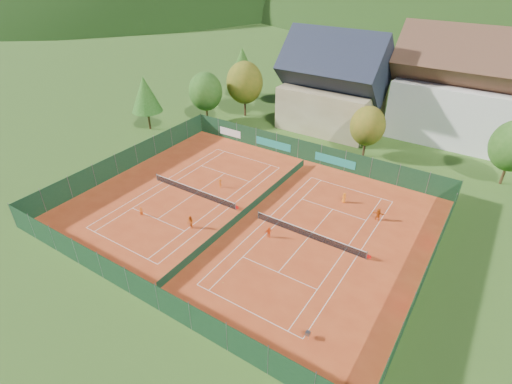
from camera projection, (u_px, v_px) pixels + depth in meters
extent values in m
plane|color=#2E531A|center=(247.00, 214.00, 46.46)|extent=(600.00, 600.00, 0.00)
cube|color=#B73E1A|center=(247.00, 214.00, 46.45)|extent=(40.00, 32.00, 0.01)
cube|color=white|center=(247.00, 158.00, 58.61)|extent=(10.97, 0.06, 0.00)
cube|color=white|center=(120.00, 245.00, 41.69)|extent=(10.97, 0.06, 0.00)
cube|color=white|center=(162.00, 182.00, 52.69)|extent=(0.06, 23.77, 0.00)
cube|color=white|center=(229.00, 207.00, 47.61)|extent=(0.06, 23.77, 0.00)
cube|color=white|center=(170.00, 185.00, 52.06)|extent=(0.06, 23.77, 0.00)
cube|color=white|center=(220.00, 204.00, 48.25)|extent=(0.06, 23.77, 0.00)
cube|color=white|center=(225.00, 173.00, 54.71)|extent=(8.23, 0.06, 0.00)
cube|color=white|center=(157.00, 219.00, 45.59)|extent=(8.23, 0.06, 0.00)
cube|color=white|center=(194.00, 194.00, 50.15)|extent=(0.06, 12.80, 0.00)
cube|color=white|center=(350.00, 189.00, 51.21)|extent=(10.97, 0.06, 0.00)
cube|color=white|center=(246.00, 310.00, 34.28)|extent=(10.97, 0.06, 0.00)
cube|color=white|center=(265.00, 221.00, 45.28)|extent=(0.06, 23.77, 0.00)
cube|color=white|center=(357.00, 256.00, 40.20)|extent=(0.06, 23.77, 0.00)
cube|color=white|center=(275.00, 225.00, 44.65)|extent=(0.06, 23.77, 0.00)
cube|color=white|center=(344.00, 251.00, 40.84)|extent=(0.06, 23.77, 0.00)
cube|color=white|center=(333.00, 209.00, 47.30)|extent=(8.23, 0.06, 0.00)
cube|color=white|center=(278.00, 272.00, 38.19)|extent=(8.23, 0.06, 0.00)
cube|color=white|center=(308.00, 237.00, 42.74)|extent=(0.06, 12.80, 0.00)
cylinder|color=#59595B|center=(157.00, 177.00, 52.85)|extent=(0.10, 0.10, 1.02)
cylinder|color=#59595B|center=(235.00, 206.00, 46.93)|extent=(0.10, 0.10, 1.02)
cube|color=black|center=(194.00, 191.00, 49.92)|extent=(12.80, 0.02, 0.86)
cube|color=white|center=(194.00, 188.00, 49.69)|extent=(12.80, 0.04, 0.06)
cube|color=red|center=(237.00, 207.00, 46.84)|extent=(0.40, 0.04, 0.40)
cylinder|color=#59595B|center=(258.00, 215.00, 45.44)|extent=(0.10, 0.10, 1.02)
cylinder|color=#59595B|center=(367.00, 255.00, 39.52)|extent=(0.10, 0.10, 1.02)
cube|color=black|center=(309.00, 234.00, 42.51)|extent=(12.80, 0.02, 0.86)
cube|color=white|center=(309.00, 231.00, 42.28)|extent=(12.80, 0.04, 0.06)
cube|color=red|center=(369.00, 257.00, 39.43)|extent=(0.40, 0.04, 0.40)
cube|color=#133620|center=(247.00, 211.00, 46.19)|extent=(0.03, 28.80, 1.00)
cube|color=#13351C|center=(309.00, 152.00, 57.05)|extent=(40.00, 0.04, 3.00)
cube|color=teal|center=(273.00, 144.00, 59.95)|extent=(6.00, 0.03, 1.20)
cube|color=teal|center=(335.00, 161.00, 55.32)|extent=(6.00, 0.03, 1.20)
cube|color=silver|center=(230.00, 132.00, 63.65)|extent=(4.00, 0.03, 1.20)
cube|color=#12331A|center=(142.00, 289.00, 34.27)|extent=(40.00, 0.04, 3.00)
cube|color=#153B21|center=(127.00, 160.00, 54.92)|extent=(0.04, 32.00, 3.00)
cube|color=#153B1C|center=(427.00, 269.00, 36.40)|extent=(0.04, 32.00, 3.00)
cube|color=#B21414|center=(415.00, 299.00, 33.74)|extent=(0.03, 3.00, 1.20)
cube|color=#B21414|center=(440.00, 237.00, 40.86)|extent=(0.03, 3.00, 1.20)
cube|color=#C2B389|center=(331.00, 106.00, 67.36)|extent=(15.00, 12.00, 7.00)
cube|color=#1E2333|center=(335.00, 67.00, 63.93)|extent=(16.20, 12.00, 12.00)
cube|color=silver|center=(460.00, 112.00, 62.30)|extent=(20.00, 11.00, 9.00)
cube|color=brown|center=(474.00, 65.00, 58.48)|extent=(21.60, 11.00, 11.00)
cylinder|color=#49341A|center=(207.00, 114.00, 70.14)|extent=(0.36, 0.36, 2.80)
ellipsoid|color=#295B1A|center=(205.00, 91.00, 68.03)|extent=(5.72, 5.72, 6.58)
cylinder|color=#482A19|center=(245.00, 107.00, 72.47)|extent=(0.36, 0.36, 3.15)
ellipsoid|color=olive|center=(245.00, 83.00, 70.09)|extent=(6.44, 6.44, 7.40)
cylinder|color=#4C341B|center=(243.00, 89.00, 80.85)|extent=(0.36, 0.36, 3.50)
cone|color=#285A19|center=(242.00, 64.00, 78.21)|extent=(5.60, 5.60, 6.50)
cylinder|color=#442E18|center=(364.00, 148.00, 58.69)|extent=(0.36, 0.36, 2.45)
ellipsoid|color=olive|center=(368.00, 126.00, 56.85)|extent=(5.01, 5.01, 5.76)
cylinder|color=#4D351B|center=(503.00, 174.00, 51.69)|extent=(0.36, 0.36, 2.80)
cylinder|color=#452E18|center=(149.00, 120.00, 67.13)|extent=(0.36, 0.36, 3.15)
cone|color=#265E1A|center=(145.00, 94.00, 64.76)|extent=(5.04, 5.04, 5.85)
ellipsoid|color=black|center=(501.00, 61.00, 277.78)|extent=(440.00, 440.00, 242.00)
ellipsoid|color=black|center=(117.00, 49.00, 281.10)|extent=(340.00, 340.00, 204.00)
cylinder|color=slate|center=(305.00, 335.00, 31.60)|extent=(0.02, 0.02, 0.80)
cylinder|color=slate|center=(308.00, 337.00, 31.46)|extent=(0.02, 0.02, 0.80)
cylinder|color=slate|center=(307.00, 332.00, 31.81)|extent=(0.02, 0.02, 0.80)
cylinder|color=slate|center=(310.00, 334.00, 31.67)|extent=(0.02, 0.02, 0.80)
cube|color=slate|center=(308.00, 333.00, 31.55)|extent=(0.34, 0.34, 0.30)
ellipsoid|color=#CCD833|center=(308.00, 333.00, 31.54)|extent=(0.28, 0.28, 0.16)
sphere|color=#CCD833|center=(165.00, 206.00, 47.81)|extent=(0.07, 0.07, 0.07)
sphere|color=#CCD833|center=(223.00, 283.00, 37.01)|extent=(0.07, 0.07, 0.07)
sphere|color=#CCD833|center=(304.00, 197.00, 49.48)|extent=(0.07, 0.07, 0.07)
sphere|color=#CCD833|center=(260.00, 176.00, 54.06)|extent=(0.07, 0.07, 0.07)
imported|color=orange|center=(141.00, 211.00, 45.85)|extent=(0.53, 0.47, 1.22)
imported|color=#DE5913|center=(190.00, 222.00, 43.75)|extent=(0.95, 0.87, 1.59)
imported|color=orange|center=(220.00, 183.00, 51.27)|extent=(0.90, 0.72, 1.21)
imported|color=#FA5816|center=(269.00, 232.00, 42.46)|extent=(0.77, 0.79, 1.33)
imported|color=orange|center=(344.00, 198.00, 48.22)|extent=(0.72, 0.54, 1.34)
imported|color=#CF5412|center=(378.00, 214.00, 45.08)|extent=(1.48, 0.70, 1.54)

